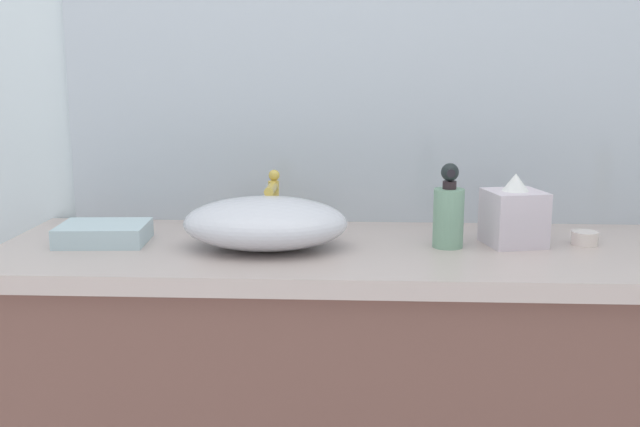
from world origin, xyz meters
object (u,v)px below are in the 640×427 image
object	(u,v)px
sink_basin	(265,223)
tissue_box	(514,215)
soap_dispenser	(449,213)
candle_jar	(585,238)
folded_hand_towel	(104,233)

from	to	relation	value
sink_basin	tissue_box	xyz separation A→B (m)	(0.57, 0.06, 0.01)
sink_basin	soap_dispenser	world-z (taller)	soap_dispenser
sink_basin	candle_jar	distance (m)	0.74
sink_basin	folded_hand_towel	bearing A→B (deg)	175.48
candle_jar	folded_hand_towel	world-z (taller)	folded_hand_towel
soap_dispenser	folded_hand_towel	world-z (taller)	soap_dispenser
sink_basin	candle_jar	world-z (taller)	sink_basin
soap_dispenser	tissue_box	xyz separation A→B (m)	(0.15, 0.03, -0.01)
soap_dispenser	tissue_box	size ratio (longest dim) A/B	1.16
soap_dispenser	candle_jar	distance (m)	0.33
candle_jar	folded_hand_towel	bearing A→B (deg)	-178.03
soap_dispenser	folded_hand_towel	xyz separation A→B (m)	(-0.80, 0.00, -0.06)
tissue_box	sink_basin	bearing A→B (deg)	-173.95
sink_basin	candle_jar	size ratio (longest dim) A/B	6.04
sink_basin	folded_hand_towel	size ratio (longest dim) A/B	1.85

